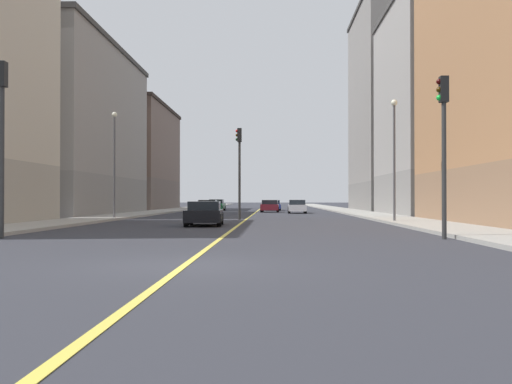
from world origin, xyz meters
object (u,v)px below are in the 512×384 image
object	(u,v)px
building_left_mid	(438,109)
car_black	(204,214)
building_right_distant	(135,158)
car_orange	(208,207)
building_left_far	(394,109)
traffic_light_right_near	(2,124)
building_right_midblock	(72,130)
car_green	(217,205)
street_lamp_left_near	(394,147)
car_maroon	(270,206)
street_lamp_right_near	(114,153)
car_white	(297,207)
car_red	(268,205)
traffic_light_median_far	(239,161)
car_blue	(273,205)
traffic_light_left_near	(443,133)

from	to	relation	value
building_left_mid	car_black	bearing A→B (deg)	-131.88
building_right_distant	car_orange	world-z (taller)	building_right_distant
building_left_far	traffic_light_right_near	distance (m)	53.84
building_right_midblock	car_green	size ratio (longest dim) A/B	5.57
traffic_light_right_near	street_lamp_left_near	distance (m)	21.30
building_left_mid	building_left_far	bearing A→B (deg)	90.00
car_orange	car_green	bearing A→B (deg)	91.62
street_lamp_left_near	car_orange	size ratio (longest dim) A/B	1.58
building_right_distant	car_maroon	bearing A→B (deg)	-37.11
street_lamp_right_near	car_orange	bearing A→B (deg)	75.64
car_white	car_red	bearing A→B (deg)	97.87
building_right_distant	traffic_light_median_far	size ratio (longest dim) A/B	3.34
building_left_mid	car_blue	bearing A→B (deg)	124.06
traffic_light_right_near	car_black	distance (m)	12.22
building_left_far	building_right_midblock	xyz separation A→B (m)	(-31.27, -17.77, -4.42)
car_maroon	car_orange	xyz separation A→B (m)	(-5.85, -5.30, 0.01)
traffic_light_median_far	car_maroon	world-z (taller)	traffic_light_median_far
street_lamp_left_near	building_left_mid	bearing A→B (deg)	66.69
building_left_far	car_red	xyz separation A→B (m)	(-14.52, 10.23, -11.14)
traffic_light_right_near	car_white	xyz separation A→B (m)	(11.85, 36.57, -3.41)
building_left_far	car_orange	world-z (taller)	building_left_far
car_green	car_maroon	xyz separation A→B (m)	(6.20, -6.82, -0.02)
street_lamp_left_near	street_lamp_right_near	world-z (taller)	street_lamp_right_near
car_black	car_orange	size ratio (longest dim) A/B	1.02
building_left_mid	street_lamp_right_near	distance (m)	27.10
building_left_mid	building_left_far	size ratio (longest dim) A/B	0.76
building_right_midblock	car_white	size ratio (longest dim) A/B	5.23
car_black	car_blue	world-z (taller)	car_black
building_left_mid	car_green	size ratio (longest dim) A/B	4.26
car_blue	car_maroon	bearing A→B (deg)	-91.99
traffic_light_left_near	car_blue	bearing A→B (deg)	96.79
traffic_light_right_near	car_blue	world-z (taller)	traffic_light_right_near
traffic_light_left_near	street_lamp_right_near	bearing A→B (deg)	131.70
traffic_light_left_near	traffic_light_median_far	xyz separation A→B (m)	(-8.16, 18.60, 0.25)
building_right_distant	car_black	distance (m)	46.15
traffic_light_left_near	car_black	size ratio (longest dim) A/B	1.26
street_lamp_left_near	car_black	distance (m)	11.63
car_maroon	car_orange	world-z (taller)	car_orange
building_left_mid	building_right_distant	world-z (taller)	building_left_mid
car_white	car_blue	distance (m)	13.58
traffic_light_median_far	car_blue	bearing A→B (deg)	85.98
traffic_light_median_far	car_white	distance (m)	18.83
building_left_far	street_lamp_left_near	xyz separation A→B (m)	(-6.89, -34.41, -7.38)
car_green	building_right_midblock	bearing A→B (deg)	-121.94
building_right_distant	car_orange	bearing A→B (deg)	-58.36
traffic_light_left_near	car_white	distance (m)	36.88
building_right_distant	car_black	world-z (taller)	building_right_distant
building_right_midblock	car_maroon	bearing A→B (deg)	31.93
car_green	car_orange	world-z (taller)	car_green
car_black	car_maroon	bearing A→B (deg)	84.06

